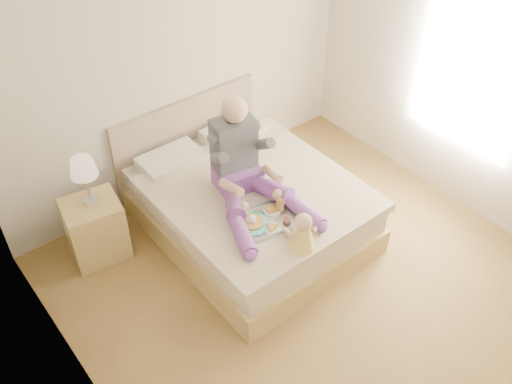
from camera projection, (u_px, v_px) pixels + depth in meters
room at (341, 152)px, 4.17m from camera, size 4.02×4.22×2.71m
bed at (245, 202)px, 5.55m from camera, size 1.70×2.18×1.00m
nightstand at (96, 229)px, 5.28m from camera, size 0.57×0.52×0.61m
lamp at (83, 170)px, 4.86m from camera, size 0.24×0.24×0.49m
adult at (244, 169)px, 5.02m from camera, size 0.80×1.20×0.95m
tray at (263, 219)px, 4.89m from camera, size 0.56×0.48×0.14m
baby at (302, 234)px, 4.59m from camera, size 0.24×0.33×0.36m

